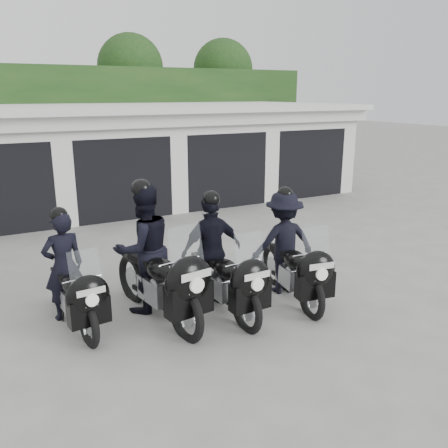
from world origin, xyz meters
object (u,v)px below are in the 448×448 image
police_bike_a (70,280)px  police_bike_c (217,259)px  police_bike_d (288,249)px  police_bike_b (151,258)px

police_bike_a → police_bike_c: bearing=-19.1°
police_bike_a → police_bike_c: size_ratio=0.93×
police_bike_a → police_bike_d: size_ratio=0.95×
police_bike_a → police_bike_d: 3.48m
police_bike_a → police_bike_b: police_bike_b is taller
police_bike_b → police_bike_c: (0.99, -0.27, -0.09)m
police_bike_a → police_bike_b: (1.17, -0.22, 0.20)m
police_bike_b → police_bike_d: (2.26, -0.39, -0.10)m
police_bike_b → police_bike_d: size_ratio=1.14×
police_bike_c → police_bike_b: bearing=162.8°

